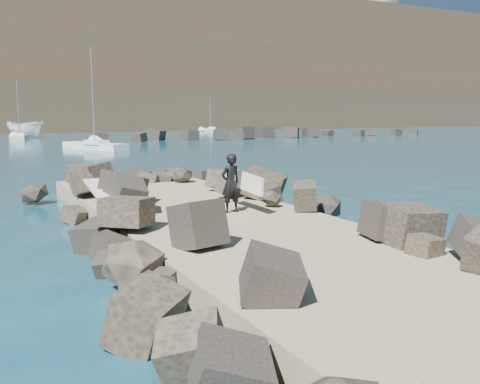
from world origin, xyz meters
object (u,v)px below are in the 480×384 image
at_px(surfboard_resting, 100,194).
at_px(sailboat_c, 95,146).
at_px(boat_imported, 26,129).
at_px(surfer_with_board, 232,183).
at_px(radome, 382,2).

xyz_separation_m(surfboard_resting, sailboat_c, (8.00, 37.99, -0.69)).
relative_size(surfboard_resting, sailboat_c, 0.22).
bearing_deg(sailboat_c, surfboard_resting, -101.89).
bearing_deg(boat_imported, surfboard_resting, -134.29).
xyz_separation_m(surfboard_resting, boat_imported, (4.52, 69.42, 0.24)).
distance_m(surfer_with_board, radome, 194.51).
height_order(radome, sailboat_c, radome).
xyz_separation_m(surfboard_resting, surfer_with_board, (3.40, -2.65, 0.47)).
height_order(surfer_with_board, sailboat_c, sailboat_c).
bearing_deg(surfer_with_board, boat_imported, 89.11).
distance_m(boat_imported, sailboat_c, 31.64).
xyz_separation_m(surfer_with_board, sailboat_c, (4.59, 40.64, -1.16)).
bearing_deg(surfboard_resting, radome, 43.75).
relative_size(boat_imported, sailboat_c, 0.64).
bearing_deg(radome, surfer_with_board, -132.81).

